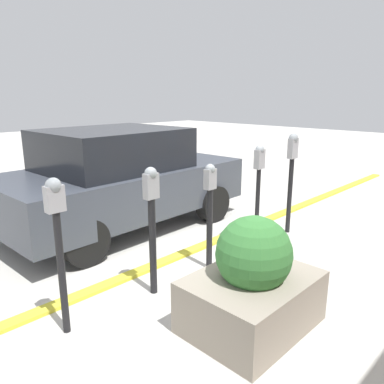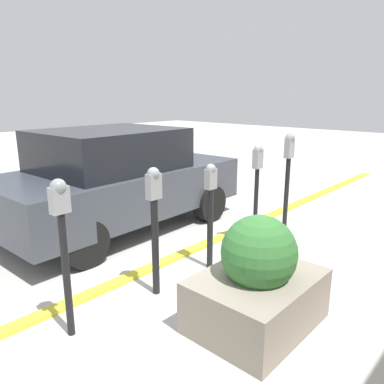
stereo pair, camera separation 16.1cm
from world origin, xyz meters
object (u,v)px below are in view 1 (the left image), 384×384
object	(u,v)px
parking_meter_second	(152,216)
parked_car_front	(120,178)
planter_box	(252,284)
parking_meter_nearest	(58,232)
parking_meter_middle	(210,205)
parking_meter_fourth	(259,180)
parking_meter_farthest	(292,168)

from	to	relation	value
parking_meter_second	parked_car_front	world-z (taller)	parked_car_front
planter_box	parked_car_front	size ratio (longest dim) A/B	0.30
parking_meter_nearest	planter_box	size ratio (longest dim) A/B	1.20
parking_meter_middle	parking_meter_nearest	bearing A→B (deg)	178.44
parking_meter_fourth	planter_box	xyz separation A→B (m)	(-1.60, -1.07, -0.56)
parking_meter_middle	parking_meter_farthest	bearing A→B (deg)	-0.99
parking_meter_middle	parking_meter_farthest	xyz separation A→B (m)	(1.84, -0.03, 0.22)
parking_meter_middle	parking_meter_fourth	world-z (taller)	parking_meter_fourth
parking_meter_second	parking_meter_fourth	bearing A→B (deg)	-1.66
parking_meter_nearest	parking_meter_second	xyz separation A→B (m)	(1.02, -0.02, -0.09)
parking_meter_second	parking_meter_farthest	xyz separation A→B (m)	(2.71, -0.06, 0.16)
parking_meter_second	parking_meter_fourth	xyz separation A→B (m)	(1.85, -0.05, 0.11)
parking_meter_fourth	parked_car_front	distance (m)	2.26
parking_meter_second	parked_car_front	bearing A→B (deg)	63.55
parking_meter_farthest	parking_meter_middle	bearing A→B (deg)	179.01
parking_meter_middle	parking_meter_fourth	xyz separation A→B (m)	(0.98, -0.03, 0.17)
parking_meter_middle	parking_meter_farthest	world-z (taller)	parking_meter_farthest
planter_box	parked_car_front	xyz separation A→B (m)	(0.76, 3.17, 0.39)
parked_car_front	planter_box	bearing A→B (deg)	-105.52
parking_meter_middle	parked_car_front	bearing A→B (deg)	86.18
parking_meter_second	parking_meter_farthest	size ratio (longest dim) A/B	0.90
parking_meter_middle	planter_box	distance (m)	1.32
parking_meter_farthest	parked_car_front	size ratio (longest dim) A/B	0.39
planter_box	parked_car_front	distance (m)	3.28
parking_meter_nearest	parking_meter_fourth	xyz separation A→B (m)	(2.87, -0.08, 0.02)
parking_meter_second	parked_car_front	distance (m)	2.28
parking_meter_second	parked_car_front	xyz separation A→B (m)	(1.02, 2.04, -0.06)
parking_meter_fourth	parking_meter_farthest	bearing A→B (deg)	-0.35
parking_meter_second	parking_meter_fourth	size ratio (longest dim) A/B	0.96
planter_box	parking_meter_fourth	bearing A→B (deg)	33.87
parking_meter_farthest	parked_car_front	bearing A→B (deg)	128.96
parking_meter_fourth	parking_meter_second	bearing A→B (deg)	178.34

